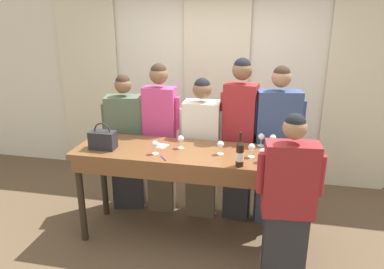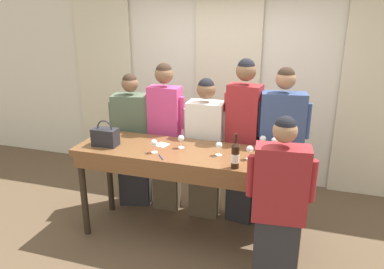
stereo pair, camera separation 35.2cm
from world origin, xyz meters
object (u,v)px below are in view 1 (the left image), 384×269
at_px(guest_olive_jacket, 127,143).
at_px(guest_cream_sweater, 202,148).
at_px(wine_bottle, 240,153).
at_px(guest_striped_shirt, 239,138).
at_px(tasting_bar, 190,161).
at_px(wine_glass_center_right, 261,137).
at_px(wine_glass_back_left, 273,138).
at_px(guest_navy_coat, 276,146).
at_px(wine_glass_center_mid, 263,152).
at_px(wine_glass_front_mid, 155,145).
at_px(wine_glass_center_left, 220,145).
at_px(guest_pink_top, 160,136).
at_px(handbag, 103,140).
at_px(wine_glass_front_left, 181,139).
at_px(wine_glass_front_right, 252,148).
at_px(host_pouring, 287,208).

relative_size(guest_olive_jacket, guest_cream_sweater, 1.00).
distance_m(wine_bottle, guest_striped_shirt, 0.82).
distance_m(tasting_bar, wine_glass_center_right, 0.78).
bearing_deg(wine_glass_back_left, guest_navy_coat, 79.72).
bearing_deg(guest_olive_jacket, wine_glass_center_mid, -22.41).
height_order(wine_glass_front_mid, wine_glass_center_left, same).
bearing_deg(guest_pink_top, guest_navy_coat, 0.00).
xyz_separation_m(guest_olive_jacket, guest_cream_sweater, (0.91, 0.00, 0.01)).
relative_size(handbag, guest_navy_coat, 0.15).
bearing_deg(wine_glass_back_left, guest_pink_top, 169.08).
bearing_deg(wine_glass_front_left, wine_glass_front_right, -7.11).
bearing_deg(wine_glass_center_right, wine_glass_center_left, -140.06).
distance_m(wine_glass_front_mid, guest_olive_jacket, 0.93).
xyz_separation_m(wine_glass_front_right, guest_cream_sweater, (-0.59, 0.56, -0.26)).
bearing_deg(guest_striped_shirt, wine_glass_front_mid, -138.38).
xyz_separation_m(wine_glass_center_mid, guest_olive_jacket, (-1.61, 0.66, -0.27)).
bearing_deg(guest_navy_coat, wine_glass_front_mid, -149.89).
distance_m(wine_glass_front_left, guest_olive_jacket, 0.96).
xyz_separation_m(tasting_bar, wine_glass_front_left, (-0.11, 0.07, 0.20)).
distance_m(guest_olive_jacket, guest_pink_top, 0.44).
bearing_deg(wine_glass_center_left, wine_glass_front_right, -2.11).
height_order(handbag, guest_pink_top, guest_pink_top).
bearing_deg(guest_olive_jacket, tasting_bar, -31.38).
bearing_deg(guest_striped_shirt, wine_glass_front_left, -139.35).
relative_size(guest_cream_sweater, guest_striped_shirt, 0.88).
bearing_deg(wine_glass_front_mid, wine_glass_center_left, 11.28).
height_order(tasting_bar, guest_cream_sweater, guest_cream_sweater).
xyz_separation_m(wine_glass_center_right, host_pouring, (0.26, -0.93, -0.27)).
distance_m(guest_striped_shirt, host_pouring, 1.28).
xyz_separation_m(wine_glass_center_left, wine_glass_center_right, (0.38, 0.32, -0.00)).
height_order(wine_glass_front_left, wine_glass_front_mid, same).
xyz_separation_m(guest_olive_jacket, guest_navy_coat, (1.74, 0.00, 0.10)).
xyz_separation_m(wine_glass_front_mid, guest_olive_jacket, (-0.58, 0.68, -0.27)).
bearing_deg(tasting_bar, wine_glass_front_mid, -158.05).
bearing_deg(wine_glass_front_mid, guest_cream_sweater, 63.52).
bearing_deg(guest_navy_coat, wine_glass_center_right, -124.73).
xyz_separation_m(wine_glass_front_left, wine_glass_front_mid, (-0.21, -0.20, 0.00)).
distance_m(wine_glass_center_mid, host_pouring, 0.61).
distance_m(wine_glass_front_right, wine_glass_center_mid, 0.15).
distance_m(wine_bottle, guest_cream_sweater, 0.99).
xyz_separation_m(guest_cream_sweater, guest_striped_shirt, (0.43, 0.00, 0.16)).
distance_m(wine_glass_front_right, wine_glass_center_left, 0.30).
distance_m(wine_glass_center_left, guest_olive_jacket, 1.35).
bearing_deg(wine_glass_front_mid, host_pouring, -20.93).
bearing_deg(wine_glass_center_left, wine_glass_front_left, 169.35).
bearing_deg(guest_olive_jacket, wine_glass_back_left, -8.22).
bearing_deg(tasting_bar, wine_glass_center_mid, -9.26).
distance_m(tasting_bar, wine_glass_center_mid, 0.75).
bearing_deg(host_pouring, wine_glass_front_right, 119.48).
distance_m(tasting_bar, guest_navy_coat, 1.01).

